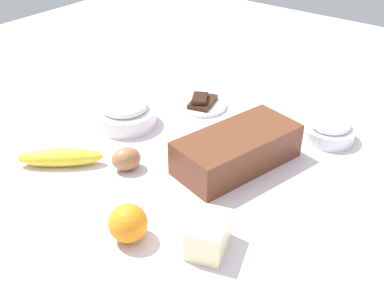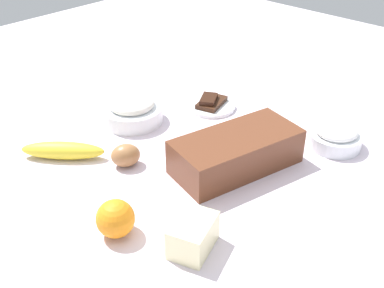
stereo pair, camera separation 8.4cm
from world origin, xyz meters
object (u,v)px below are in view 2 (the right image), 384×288
at_px(orange_fruit, 115,219).
at_px(egg_near_butter, 126,155).
at_px(loaf_pan, 236,151).
at_px(chocolate_plate, 211,104).
at_px(sugar_bowl, 335,136).
at_px(butter_block, 193,235).
at_px(banana, 63,150).
at_px(flour_bowl, 132,110).

height_order(orange_fruit, egg_near_butter, orange_fruit).
bearing_deg(loaf_pan, chocolate_plate, -113.82).
xyz_separation_m(sugar_bowl, butter_block, (0.47, -0.02, 0.00)).
distance_m(banana, orange_fruit, 0.29).
relative_size(sugar_bowl, egg_near_butter, 1.92).
xyz_separation_m(loaf_pan, banana, (0.24, -0.31, -0.02)).
distance_m(loaf_pan, orange_fruit, 0.32).
bearing_deg(loaf_pan, egg_near_butter, -34.51).
bearing_deg(flour_bowl, orange_fruit, 45.17).
bearing_deg(flour_bowl, sugar_bowl, 119.40).
height_order(flour_bowl, banana, flour_bowl).
distance_m(orange_fruit, chocolate_plate, 0.53).
relative_size(banana, chocolate_plate, 1.46).
bearing_deg(butter_block, sugar_bowl, 178.18).
relative_size(flour_bowl, egg_near_butter, 2.41).
bearing_deg(banana, butter_block, 88.94).
bearing_deg(sugar_bowl, chocolate_plate, -81.07).
bearing_deg(loaf_pan, orange_fruit, 9.48).
height_order(loaf_pan, orange_fruit, loaf_pan).
distance_m(orange_fruit, butter_block, 0.14).
xyz_separation_m(butter_block, chocolate_plate, (-0.42, -0.32, -0.02)).
relative_size(banana, butter_block, 2.11).
xyz_separation_m(flour_bowl, egg_near_butter, (0.14, 0.14, -0.01)).
xyz_separation_m(banana, orange_fruit, (0.08, 0.28, 0.02)).
distance_m(banana, egg_near_butter, 0.15).
relative_size(egg_near_butter, chocolate_plate, 0.50).
xyz_separation_m(flour_bowl, orange_fruit, (0.30, 0.30, 0.00)).
height_order(butter_block, chocolate_plate, butter_block).
bearing_deg(butter_block, loaf_pan, -157.77).
height_order(sugar_bowl, orange_fruit, orange_fruit).
relative_size(loaf_pan, sugar_bowl, 2.44).
height_order(banana, egg_near_butter, egg_near_butter).
bearing_deg(sugar_bowl, loaf_pan, -26.96).
relative_size(sugar_bowl, banana, 0.65).
xyz_separation_m(flour_bowl, butter_block, (0.23, 0.42, -0.00)).
xyz_separation_m(orange_fruit, butter_block, (-0.07, 0.13, -0.01)).
xyz_separation_m(butter_block, egg_near_butter, (-0.09, -0.28, -0.00)).
distance_m(sugar_bowl, orange_fruit, 0.56).
bearing_deg(flour_bowl, chocolate_plate, 152.82).
relative_size(flour_bowl, banana, 0.82).
xyz_separation_m(flour_bowl, chocolate_plate, (-0.19, 0.10, -0.02)).
xyz_separation_m(sugar_bowl, banana, (0.47, -0.42, -0.01)).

